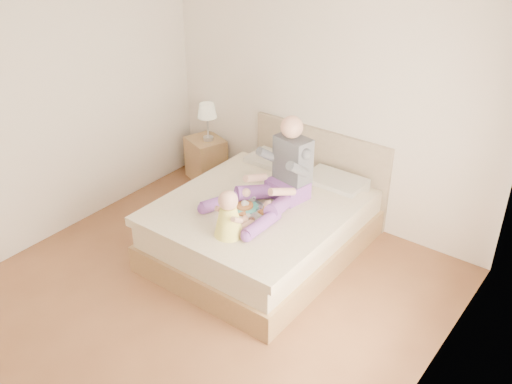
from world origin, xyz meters
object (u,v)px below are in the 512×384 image
Objects in this scene: baby at (229,217)px; adult at (279,178)px; nightstand at (206,159)px; bed at (267,222)px; tray at (250,210)px.

adult is at bearing 101.86° from baby.
bed is at bearing -9.03° from nightstand.
tray is at bearing -17.19° from nightstand.
nightstand is 1.97m from tray.
bed is 4.34× the size of tray.
tray is at bearing -94.38° from adult.
bed is at bearing 111.69° from baby.
bed is at bearing 108.95° from tray.
bed is 4.93× the size of baby.
adult is at bearing 1.35° from bed.
tray is at bearing -83.44° from bed.
baby is (1.66, -1.53, 0.52)m from nightstand.
baby is (0.12, -0.74, 0.47)m from bed.
bed is 4.04× the size of nightstand.
tray is (0.04, -0.33, 0.32)m from bed.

